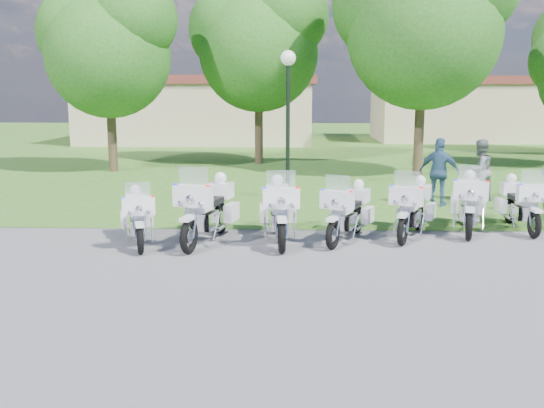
{
  "coord_description": "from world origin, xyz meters",
  "views": [
    {
      "loc": [
        -0.04,
        -10.75,
        3.18
      ],
      "look_at": [
        -0.46,
        1.2,
        0.95
      ],
      "focal_mm": 40.0,
      "sensor_mm": 36.0,
      "label": 1
    }
  ],
  "objects_px": {
    "motorcycle_4": "(413,207)",
    "motorcycle_5": "(469,202)",
    "motorcycle_2": "(279,210)",
    "motorcycle_0": "(138,216)",
    "motorcycle_3": "(348,211)",
    "motorcycle_1": "(208,209)",
    "bystander_c": "(439,172)",
    "lamp_post": "(288,88)",
    "bystander_b": "(479,171)",
    "motorcycle_6": "(520,203)"
  },
  "relations": [
    {
      "from": "motorcycle_4",
      "to": "motorcycle_5",
      "type": "distance_m",
      "value": 1.5
    },
    {
      "from": "motorcycle_2",
      "to": "motorcycle_5",
      "type": "distance_m",
      "value": 4.5
    },
    {
      "from": "motorcycle_5",
      "to": "motorcycle_0",
      "type": "bearing_deg",
      "value": 25.87
    },
    {
      "from": "motorcycle_3",
      "to": "motorcycle_5",
      "type": "distance_m",
      "value": 3.01
    },
    {
      "from": "motorcycle_1",
      "to": "bystander_c",
      "type": "xyz_separation_m",
      "value": [
        5.89,
        4.28,
        0.24
      ]
    },
    {
      "from": "motorcycle_2",
      "to": "motorcycle_5",
      "type": "xyz_separation_m",
      "value": [
        4.35,
        1.15,
        -0.01
      ]
    },
    {
      "from": "motorcycle_4",
      "to": "lamp_post",
      "type": "xyz_separation_m",
      "value": [
        -2.82,
        4.57,
        2.62
      ]
    },
    {
      "from": "motorcycle_1",
      "to": "lamp_post",
      "type": "bearing_deg",
      "value": -94.39
    },
    {
      "from": "motorcycle_4",
      "to": "lamp_post",
      "type": "distance_m",
      "value": 5.98
    },
    {
      "from": "motorcycle_1",
      "to": "motorcycle_5",
      "type": "xyz_separation_m",
      "value": [
        5.86,
        1.22,
        -0.04
      ]
    },
    {
      "from": "lamp_post",
      "to": "motorcycle_2",
      "type": "bearing_deg",
      "value": -91.5
    },
    {
      "from": "bystander_b",
      "to": "motorcycle_4",
      "type": "bearing_deg",
      "value": 27.9
    },
    {
      "from": "lamp_post",
      "to": "bystander_c",
      "type": "distance_m",
      "value": 4.92
    },
    {
      "from": "lamp_post",
      "to": "bystander_b",
      "type": "bearing_deg",
      "value": -1.54
    },
    {
      "from": "lamp_post",
      "to": "motorcycle_0",
      "type": "bearing_deg",
      "value": -119.51
    },
    {
      "from": "motorcycle_1",
      "to": "bystander_c",
      "type": "distance_m",
      "value": 7.28
    },
    {
      "from": "motorcycle_5",
      "to": "bystander_b",
      "type": "relative_size",
      "value": 1.31
    },
    {
      "from": "motorcycle_4",
      "to": "motorcycle_5",
      "type": "relative_size",
      "value": 0.92
    },
    {
      "from": "motorcycle_0",
      "to": "motorcycle_4",
      "type": "relative_size",
      "value": 0.94
    },
    {
      "from": "motorcycle_5",
      "to": "bystander_c",
      "type": "bearing_deg",
      "value": -76.13
    },
    {
      "from": "motorcycle_1",
      "to": "bystander_b",
      "type": "xyz_separation_m",
      "value": [
        7.24,
        5.07,
        0.19
      ]
    },
    {
      "from": "motorcycle_3",
      "to": "motorcycle_4",
      "type": "height_order",
      "value": "motorcycle_4"
    },
    {
      "from": "motorcycle_5",
      "to": "lamp_post",
      "type": "bearing_deg",
      "value": -29.14
    },
    {
      "from": "motorcycle_0",
      "to": "lamp_post",
      "type": "xyz_separation_m",
      "value": [
        3.11,
        5.49,
        2.67
      ]
    },
    {
      "from": "motorcycle_5",
      "to": "bystander_b",
      "type": "xyz_separation_m",
      "value": [
        1.37,
        3.85,
        0.23
      ]
    },
    {
      "from": "motorcycle_0",
      "to": "motorcycle_2",
      "type": "relative_size",
      "value": 0.84
    },
    {
      "from": "bystander_c",
      "to": "motorcycle_1",
      "type": "bearing_deg",
      "value": 62.62
    },
    {
      "from": "motorcycle_3",
      "to": "lamp_post",
      "type": "relative_size",
      "value": 0.48
    },
    {
      "from": "motorcycle_0",
      "to": "motorcycle_5",
      "type": "distance_m",
      "value": 7.47
    },
    {
      "from": "motorcycle_4",
      "to": "lamp_post",
      "type": "height_order",
      "value": "lamp_post"
    },
    {
      "from": "motorcycle_0",
      "to": "motorcycle_2",
      "type": "distance_m",
      "value": 2.99
    },
    {
      "from": "motorcycle_2",
      "to": "bystander_c",
      "type": "bearing_deg",
      "value": -140.58
    },
    {
      "from": "motorcycle_5",
      "to": "bystander_c",
      "type": "height_order",
      "value": "bystander_c"
    },
    {
      "from": "motorcycle_2",
      "to": "bystander_c",
      "type": "xyz_separation_m",
      "value": [
        4.38,
        4.2,
        0.27
      ]
    },
    {
      "from": "motorcycle_2",
      "to": "bystander_b",
      "type": "height_order",
      "value": "bystander_b"
    },
    {
      "from": "motorcycle_2",
      "to": "motorcycle_6",
      "type": "relative_size",
      "value": 1.1
    },
    {
      "from": "motorcycle_5",
      "to": "lamp_post",
      "type": "height_order",
      "value": "lamp_post"
    },
    {
      "from": "motorcycle_5",
      "to": "motorcycle_6",
      "type": "bearing_deg",
      "value": -155.89
    },
    {
      "from": "motorcycle_5",
      "to": "motorcycle_4",
      "type": "bearing_deg",
      "value": 36.76
    },
    {
      "from": "motorcycle_6",
      "to": "lamp_post",
      "type": "height_order",
      "value": "lamp_post"
    },
    {
      "from": "motorcycle_2",
      "to": "motorcycle_5",
      "type": "height_order",
      "value": "motorcycle_2"
    },
    {
      "from": "motorcycle_6",
      "to": "bystander_c",
      "type": "xyz_separation_m",
      "value": [
        -1.22,
        2.84,
        0.33
      ]
    },
    {
      "from": "motorcycle_6",
      "to": "bystander_c",
      "type": "height_order",
      "value": "bystander_c"
    },
    {
      "from": "motorcycle_2",
      "to": "motorcycle_6",
      "type": "bearing_deg",
      "value": -170.78
    },
    {
      "from": "motorcycle_6",
      "to": "motorcycle_3",
      "type": "bearing_deg",
      "value": 16.46
    },
    {
      "from": "bystander_c",
      "to": "motorcycle_4",
      "type": "bearing_deg",
      "value": 95.32
    },
    {
      "from": "bystander_c",
      "to": "motorcycle_0",
      "type": "bearing_deg",
      "value": 58.37
    },
    {
      "from": "motorcycle_0",
      "to": "motorcycle_3",
      "type": "bearing_deg",
      "value": 169.85
    },
    {
      "from": "motorcycle_0",
      "to": "motorcycle_6",
      "type": "distance_m",
      "value": 8.73
    },
    {
      "from": "bystander_b",
      "to": "motorcycle_1",
      "type": "bearing_deg",
      "value": 4.9
    }
  ]
}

